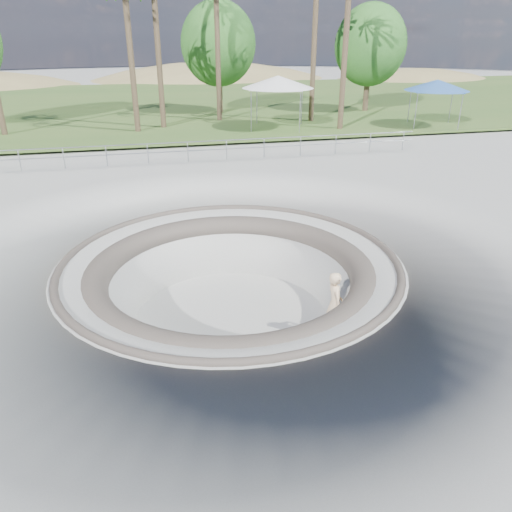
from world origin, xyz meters
name	(u,v)px	position (x,y,z in m)	size (l,w,h in m)	color
ground	(230,262)	(0.00, 0.00, 0.00)	(180.00, 180.00, 0.00)	#A6A5A0
skate_bowl	(231,314)	(0.00, 0.00, -1.83)	(14.00, 14.00, 4.10)	#A6A5A0
grass_strip	(163,103)	(0.00, 34.00, 0.22)	(180.00, 36.00, 0.12)	#345221
distant_hills	(185,134)	(3.78, 57.17, -7.02)	(103.20, 45.00, 28.60)	olive
safety_railing	(188,151)	(0.00, 12.00, 0.69)	(25.00, 0.06, 1.03)	gray
skateboard	(332,334)	(2.70, -1.81, -1.83)	(0.92, 0.37, 0.09)	#9A653D
skater	(335,304)	(2.70, -1.81, -0.80)	(0.73, 0.48, 2.01)	beige
canopy_white	(278,82)	(6.78, 19.62, 3.21)	(6.23, 6.23, 3.34)	gray
canopy_blue	(437,85)	(17.38, 18.00, 2.93)	(5.62, 5.62, 3.03)	gray
bushy_tree_mid	(218,44)	(4.20, 27.62, 5.31)	(5.75, 5.22, 8.29)	brown
bushy_tree_right	(371,45)	(15.85, 25.60, 5.20)	(5.63, 5.11, 8.11)	brown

